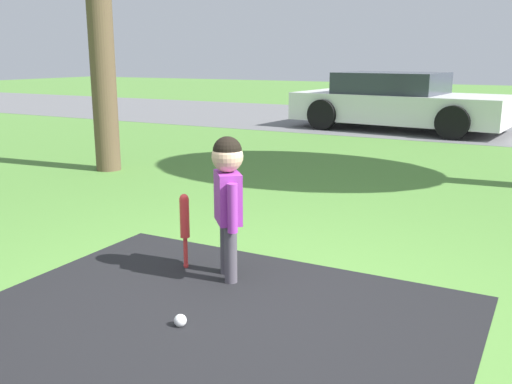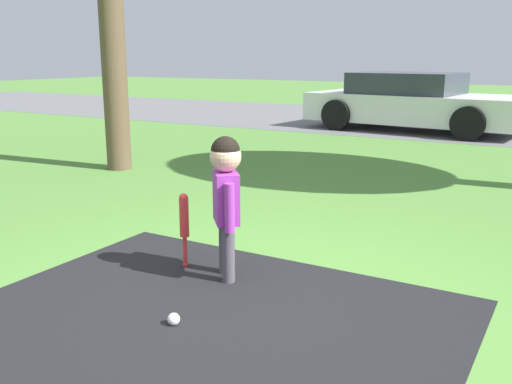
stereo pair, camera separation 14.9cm
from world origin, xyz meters
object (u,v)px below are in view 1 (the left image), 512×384
child (228,188)px  sports_ball (180,320)px  baseball_bat (185,221)px  parked_car (398,102)px

child → sports_ball: (0.13, -0.76, -0.60)m
baseball_bat → parked_car: size_ratio=0.12×
child → sports_ball: bearing=-31.1°
child → parked_car: size_ratio=0.22×
baseball_bat → sports_ball: bearing=-57.2°
child → baseball_bat: 0.46m
child → baseball_bat: (-0.37, 0.02, -0.28)m
child → sports_ball: size_ratio=13.56×
sports_ball → child: bearing=99.8°
child → parked_car: 8.77m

